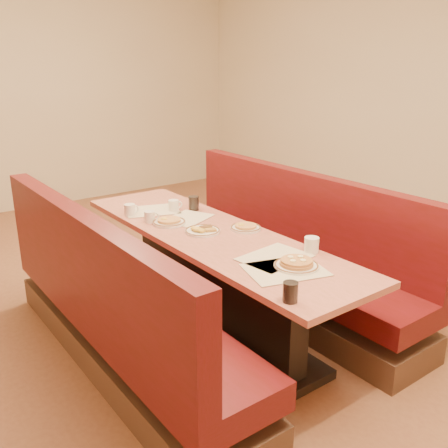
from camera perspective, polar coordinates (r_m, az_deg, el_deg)
ground at (r=3.71m, az=-1.41°, el=-11.97°), size 8.00×8.00×0.00m
room_envelope at (r=3.20m, az=-1.69°, el=19.40°), size 6.04×8.04×2.82m
diner_table at (r=3.54m, az=-1.46°, el=-6.72°), size 0.70×2.50×0.75m
booth_left at (r=3.22m, az=-12.31°, el=-10.08°), size 0.55×2.50×1.05m
booth_right at (r=3.97m, az=7.21°, el=-4.16°), size 0.55×2.50×1.05m
placemat_near_left at (r=2.81m, az=6.99°, el=-5.21°), size 0.51×0.43×0.00m
placemat_near_right at (r=2.98m, az=5.82°, el=-3.82°), size 0.43×0.35×0.00m
placemat_far_left at (r=3.91m, az=-8.22°, el=1.55°), size 0.48×0.42×0.00m
placemat_far_right at (r=3.69m, az=-4.22°, el=0.66°), size 0.43×0.39×0.00m
pancake_plate at (r=2.85m, az=8.28°, el=-4.57°), size 0.25×0.25×0.06m
eggs_plate at (r=3.39m, az=-2.50°, el=-0.74°), size 0.24×0.24×0.05m
extra_plate_mid at (r=3.45m, az=2.49°, el=-0.38°), size 0.21×0.21×0.04m
extra_plate_far at (r=3.59m, az=-6.31°, el=0.27°), size 0.24×0.24×0.05m
coffee_mug_a at (r=3.08m, az=10.01°, el=-2.31°), size 0.13×0.09×0.10m
coffee_mug_b at (r=3.63m, az=-8.45°, el=0.86°), size 0.11×0.08×0.08m
coffee_mug_c at (r=3.89m, az=-5.74°, el=2.15°), size 0.11×0.08×0.09m
coffee_mug_d at (r=3.81m, az=-10.67°, el=1.62°), size 0.12×0.08×0.09m
soda_tumbler_near at (r=2.45m, az=7.59°, el=-7.71°), size 0.07×0.07×0.10m
soda_tumbler_mid at (r=3.89m, az=-3.48°, el=2.38°), size 0.08×0.08×0.11m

